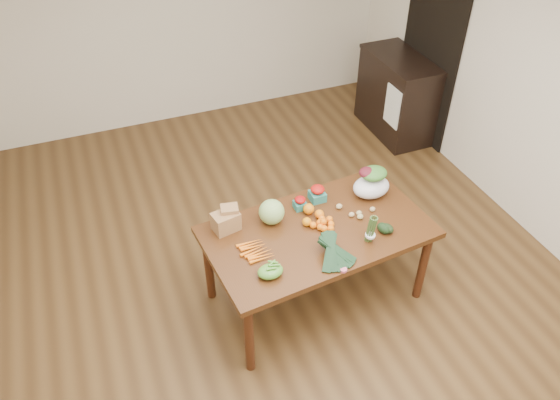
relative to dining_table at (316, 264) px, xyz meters
name	(u,v)px	position (x,y,z in m)	size (l,w,h in m)	color
floor	(272,277)	(-0.26, 0.32, -0.38)	(6.00, 6.00, 0.00)	brown
room_walls	(270,149)	(-0.26, 0.32, 0.97)	(5.02, 6.02, 2.70)	silver
dining_table	(316,264)	(0.00, 0.00, 0.00)	(1.70, 0.95, 0.75)	#43240F
doorway_dark	(430,49)	(2.22, 1.92, 0.68)	(0.02, 1.00, 2.10)	black
cabinet	(396,95)	(1.96, 2.05, 0.10)	(0.52, 1.02, 0.94)	black
dish_towel	(392,107)	(1.70, 1.72, 0.18)	(0.02, 0.28, 0.45)	white
paper_bag	(226,220)	(-0.65, 0.26, 0.47)	(0.26, 0.22, 0.18)	#A07F47
cabbage	(272,212)	(-0.29, 0.21, 0.47)	(0.20, 0.20, 0.20)	#A4BE6E
strawberry_basket_a	(300,204)	(-0.03, 0.29, 0.42)	(0.09, 0.09, 0.09)	#AC0E0B
strawberry_basket_b	(317,194)	(0.14, 0.33, 0.43)	(0.12, 0.12, 0.11)	red
orange_a	(307,222)	(-0.06, 0.08, 0.41)	(0.07, 0.07, 0.07)	orange
orange_b	(309,209)	(0.01, 0.20, 0.42)	(0.09, 0.09, 0.09)	orange
orange_c	(319,214)	(0.07, 0.12, 0.41)	(0.07, 0.07, 0.07)	orange
mandarin_cluster	(323,223)	(0.05, 0.01, 0.42)	(0.18, 0.18, 0.09)	orange
carrots	(255,251)	(-0.53, -0.05, 0.39)	(0.22, 0.24, 0.03)	orange
snap_pea_bag	(270,271)	(-0.50, -0.31, 0.42)	(0.18, 0.14, 0.08)	#5F9E35
kale_bunch	(337,254)	(-0.02, -0.36, 0.45)	(0.32, 0.40, 0.16)	black
asparagus_bundle	(371,229)	(0.30, -0.26, 0.50)	(0.08, 0.08, 0.25)	#4A7736
potato_a	(351,215)	(0.31, 0.04, 0.39)	(0.05, 0.04, 0.04)	tan
potato_b	(360,217)	(0.36, -0.01, 0.40)	(0.05, 0.05, 0.04)	tan
potato_c	(359,213)	(0.37, 0.04, 0.39)	(0.05, 0.04, 0.04)	tan
potato_d	(339,206)	(0.26, 0.17, 0.40)	(0.05, 0.05, 0.04)	tan
potato_e	(372,209)	(0.49, 0.04, 0.39)	(0.05, 0.04, 0.04)	tan
avocado_a	(384,228)	(0.45, -0.21, 0.41)	(0.08, 0.11, 0.08)	black
avocado_b	(388,228)	(0.48, -0.21, 0.41)	(0.07, 0.10, 0.07)	black
salad_bag	(372,184)	(0.57, 0.23, 0.49)	(0.31, 0.23, 0.24)	white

